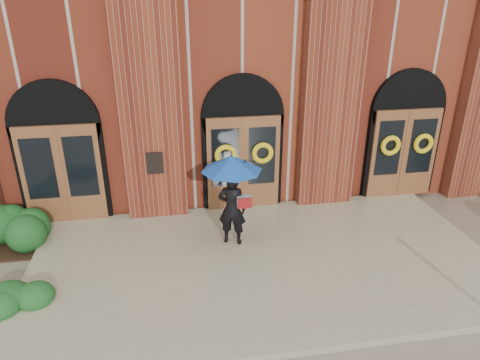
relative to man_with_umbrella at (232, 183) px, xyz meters
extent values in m
plane|color=gray|center=(0.57, -0.96, -1.65)|extent=(90.00, 90.00, 0.00)
cube|color=tan|center=(0.57, -0.81, -1.57)|extent=(10.00, 5.30, 0.15)
cube|color=maroon|center=(0.57, 7.94, 1.85)|extent=(16.00, 12.00, 7.00)
cube|color=black|center=(-1.68, 1.51, 0.00)|extent=(0.40, 0.05, 0.55)
cube|color=maroon|center=(-1.68, 1.77, 1.85)|extent=(1.50, 0.45, 7.00)
cube|color=maroon|center=(2.82, 1.77, 1.85)|extent=(1.50, 0.45, 7.00)
cube|color=brown|center=(-3.93, 1.75, -0.25)|extent=(1.90, 0.10, 2.50)
cylinder|color=black|center=(-3.93, 1.89, 1.00)|extent=(2.10, 0.22, 2.10)
cube|color=brown|center=(0.57, 1.75, -0.25)|extent=(1.90, 0.10, 2.50)
cylinder|color=black|center=(0.57, 1.89, 1.00)|extent=(2.10, 0.22, 2.10)
cube|color=brown|center=(5.07, 1.75, -0.25)|extent=(1.90, 0.10, 2.50)
cylinder|color=black|center=(5.07, 1.89, 1.00)|extent=(2.10, 0.22, 2.10)
torus|color=yellow|center=(0.09, 1.63, 0.05)|extent=(0.57, 0.13, 0.57)
torus|color=yellow|center=(1.05, 1.63, 0.05)|extent=(0.57, 0.13, 0.57)
torus|color=yellow|center=(4.59, 1.63, 0.05)|extent=(0.57, 0.13, 0.57)
torus|color=yellow|center=(5.55, 1.63, 0.05)|extent=(0.57, 0.13, 0.57)
imported|color=black|center=(0.00, 0.00, -0.63)|extent=(0.74, 0.61, 1.73)
cone|color=#13479A|center=(0.00, 0.00, 0.47)|extent=(1.72, 1.72, 0.35)
cylinder|color=black|center=(0.05, -0.05, 0.01)|extent=(0.02, 0.02, 0.58)
cube|color=#B4B7B9|center=(0.25, -0.14, -0.40)|extent=(0.36, 0.26, 0.25)
cube|color=maroon|center=(0.25, -0.23, -0.40)|extent=(0.31, 0.13, 0.25)
ellipsoid|color=#18481A|center=(-4.63, 0.96, -1.24)|extent=(3.16, 1.26, 0.81)
ellipsoid|color=#1A4C1C|center=(-4.53, -1.25, -1.41)|extent=(1.33, 1.14, 0.47)
camera|label=1|loc=(-1.27, -8.46, 3.80)|focal=32.00mm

